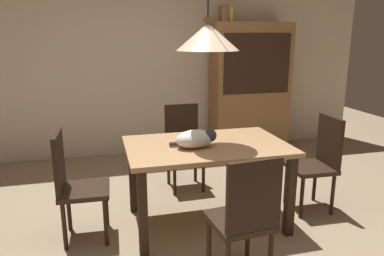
{
  "coord_description": "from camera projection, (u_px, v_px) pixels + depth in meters",
  "views": [
    {
      "loc": [
        -0.76,
        -2.55,
        1.67
      ],
      "look_at": [
        0.05,
        0.57,
        0.85
      ],
      "focal_mm": 34.16,
      "sensor_mm": 36.0,
      "label": 1
    }
  ],
  "objects": [
    {
      "name": "ground",
      "position": [
        203.0,
        245.0,
        2.99
      ],
      "size": [
        10.0,
        10.0,
        0.0
      ],
      "primitive_type": "plane",
      "color": "#998466"
    },
    {
      "name": "back_wall",
      "position": [
        151.0,
        52.0,
        5.12
      ],
      "size": [
        6.4,
        0.1,
        2.9
      ],
      "primitive_type": "cube",
      "color": "beige",
      "rests_on": "ground"
    },
    {
      "name": "dining_table",
      "position": [
        207.0,
        155.0,
        3.22
      ],
      "size": [
        1.4,
        0.9,
        0.75
      ],
      "color": "tan",
      "rests_on": "ground"
    },
    {
      "name": "chair_near_front",
      "position": [
        245.0,
        215.0,
        2.43
      ],
      "size": [
        0.44,
        0.44,
        0.93
      ],
      "color": "black",
      "rests_on": "ground"
    },
    {
      "name": "chair_far_back",
      "position": [
        184.0,
        142.0,
        4.07
      ],
      "size": [
        0.4,
        0.4,
        0.93
      ],
      "color": "black",
      "rests_on": "ground"
    },
    {
      "name": "chair_left_side",
      "position": [
        74.0,
        182.0,
        2.98
      ],
      "size": [
        0.42,
        0.42,
        0.93
      ],
      "color": "black",
      "rests_on": "ground"
    },
    {
      "name": "chair_right_side",
      "position": [
        318.0,
        159.0,
        3.52
      ],
      "size": [
        0.42,
        0.42,
        0.93
      ],
      "color": "black",
      "rests_on": "ground"
    },
    {
      "name": "cat_sleeping",
      "position": [
        196.0,
        139.0,
        3.08
      ],
      "size": [
        0.4,
        0.28,
        0.16
      ],
      "color": "silver",
      "rests_on": "dining_table"
    },
    {
      "name": "pendant_lamp",
      "position": [
        208.0,
        36.0,
        2.97
      ],
      "size": [
        0.52,
        0.52,
        1.3
      ],
      "color": "beige"
    },
    {
      "name": "hutch_bookcase",
      "position": [
        250.0,
        91.0,
        5.28
      ],
      "size": [
        1.12,
        0.45,
        1.85
      ],
      "color": "olive",
      "rests_on": "ground"
    },
    {
      "name": "book_brown_thick",
      "position": [
        224.0,
        13.0,
        4.92
      ],
      "size": [
        0.06,
        0.24,
        0.22
      ],
      "primitive_type": "cube",
      "color": "brown",
      "rests_on": "hutch_bookcase"
    },
    {
      "name": "book_yellow_short",
      "position": [
        229.0,
        15.0,
        4.94
      ],
      "size": [
        0.04,
        0.2,
        0.18
      ],
      "primitive_type": "cube",
      "color": "gold",
      "rests_on": "hutch_bookcase"
    }
  ]
}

